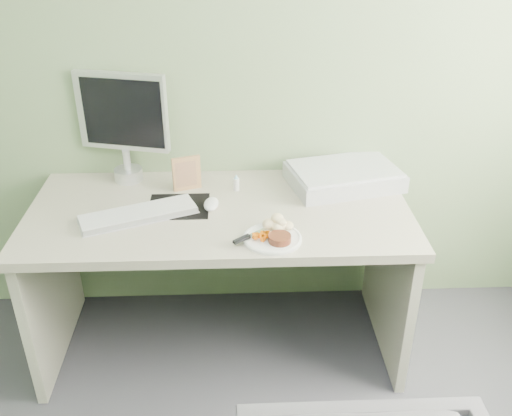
{
  "coord_description": "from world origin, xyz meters",
  "views": [
    {
      "loc": [
        0.07,
        -0.46,
        1.89
      ],
      "look_at": [
        0.15,
        1.5,
        0.8
      ],
      "focal_mm": 40.0,
      "sensor_mm": 36.0,
      "label": 1
    }
  ],
  "objects_px": {
    "desk": "(220,246)",
    "monitor": "(123,121)",
    "plate": "(272,239)",
    "scanner": "(344,177)"
  },
  "relations": [
    {
      "from": "scanner",
      "to": "monitor",
      "type": "xyz_separation_m",
      "value": [
        -0.98,
        0.1,
        0.24
      ]
    },
    {
      "from": "scanner",
      "to": "monitor",
      "type": "relative_size",
      "value": 0.97
    },
    {
      "from": "desk",
      "to": "monitor",
      "type": "height_order",
      "value": "monitor"
    },
    {
      "from": "desk",
      "to": "monitor",
      "type": "bearing_deg",
      "value": 143.33
    },
    {
      "from": "desk",
      "to": "plate",
      "type": "distance_m",
      "value": 0.38
    },
    {
      "from": "plate",
      "to": "monitor",
      "type": "xyz_separation_m",
      "value": [
        -0.63,
        0.56,
        0.27
      ]
    },
    {
      "from": "plate",
      "to": "monitor",
      "type": "height_order",
      "value": "monitor"
    },
    {
      "from": "desk",
      "to": "plate",
      "type": "xyz_separation_m",
      "value": [
        0.21,
        -0.25,
        0.19
      ]
    },
    {
      "from": "plate",
      "to": "scanner",
      "type": "height_order",
      "value": "scanner"
    },
    {
      "from": "plate",
      "to": "monitor",
      "type": "bearing_deg",
      "value": 138.09
    }
  ]
}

